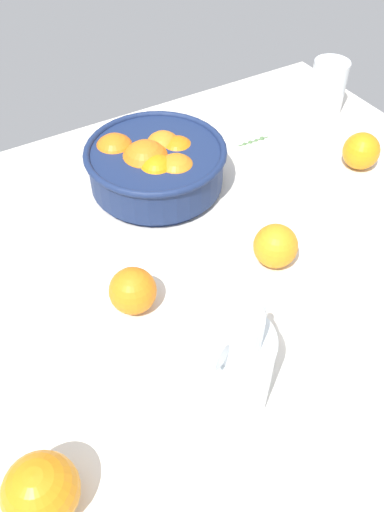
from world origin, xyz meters
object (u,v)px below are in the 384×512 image
object	(u,v)px
fruit_bowl	(155,165)
juice_pitcher	(228,368)
loose_orange_1	(361,151)
loose_orange_4	(133,291)
second_glass	(327,90)
juice_glass	(328,303)
loose_orange_0	(41,491)
loose_orange_3	(276,246)

from	to	relation	value
fruit_bowl	juice_pitcher	world-z (taller)	juice_pitcher
loose_orange_1	loose_orange_4	xyz separation A→B (cm)	(-50.92, -8.79, -0.02)
second_glass	loose_orange_4	xyz separation A→B (cm)	(-58.34, -27.33, -1.31)
juice_glass	loose_orange_4	distance (cm)	26.92
juice_glass	loose_orange_4	bearing A→B (deg)	144.24
fruit_bowl	juice_pitcher	bearing A→B (deg)	-106.02
fruit_bowl	loose_orange_4	xyz separation A→B (cm)	(-15.38, -22.48, -1.43)
juice_pitcher	loose_orange_4	distance (cm)	18.98
loose_orange_4	fruit_bowl	bearing A→B (deg)	55.63
fruit_bowl	second_glass	distance (cm)	43.24
fruit_bowl	second_glass	xyz separation A→B (cm)	(42.96, 4.85, -0.12)
second_glass	loose_orange_4	world-z (taller)	second_glass
loose_orange_0	loose_orange_1	size ratio (longest dim) A/B	1.19
fruit_bowl	loose_orange_0	bearing A→B (deg)	-129.92
juice_glass	loose_orange_1	xyz separation A→B (cm)	(29.08, 24.52, -0.45)
juice_glass	loose_orange_3	world-z (taller)	juice_glass
juice_glass	loose_orange_0	distance (cm)	42.07
fruit_bowl	loose_orange_3	bearing A→B (deg)	-74.41
loose_orange_3	fruit_bowl	bearing A→B (deg)	105.59
juice_pitcher	loose_orange_3	bearing A→B (deg)	39.19
loose_orange_3	loose_orange_0	bearing A→B (deg)	-158.45
fruit_bowl	juice_pitcher	distance (cm)	42.57
juice_pitcher	loose_orange_0	world-z (taller)	juice_pitcher
second_glass	loose_orange_0	size ratio (longest dim) A/B	1.35
loose_orange_1	juice_glass	bearing A→B (deg)	-139.86
juice_glass	loose_orange_4	world-z (taller)	juice_glass
fruit_bowl	loose_orange_0	xyz separation A→B (cm)	(-35.41, -42.32, -0.77)
juice_pitcher	second_glass	distance (cm)	71.33
loose_orange_1	loose_orange_3	xyz separation A→B (cm)	(-28.42, -11.83, 0.01)
juice_glass	second_glass	xyz separation A→B (cm)	(36.50, 43.07, 0.84)
juice_pitcher	loose_orange_4	size ratio (longest dim) A/B	2.52
loose_orange_0	loose_orange_4	xyz separation A→B (cm)	(20.03, 19.83, -0.67)
loose_orange_0	juice_glass	bearing A→B (deg)	5.59
loose_orange_1	juice_pitcher	bearing A→B (deg)	-150.08
fruit_bowl	juice_glass	bearing A→B (deg)	-80.40
fruit_bowl	juice_glass	world-z (taller)	fruit_bowl
juice_glass	loose_orange_0	xyz separation A→B (cm)	(-41.87, -4.10, 0.20)
juice_pitcher	loose_orange_0	size ratio (longest dim) A/B	2.11
second_glass	loose_orange_3	size ratio (longest dim) A/B	1.60
loose_orange_3	loose_orange_4	world-z (taller)	same
fruit_bowl	juice_glass	xyz separation A→B (cm)	(6.46, -38.21, -0.96)
juice_glass	second_glass	size ratio (longest dim) A/B	0.79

